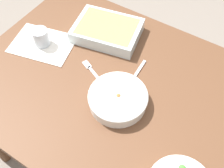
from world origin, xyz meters
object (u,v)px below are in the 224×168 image
object	(u,v)px
drink_cup	(41,38)
baking_dish	(107,30)
stew_bowl	(118,99)
spoon_by_stew	(133,78)
fork_on_table	(93,72)

from	to	relation	value
drink_cup	baking_dish	bearing A→B (deg)	-136.71
stew_bowl	baking_dish	xyz separation A→B (m)	(0.24, -0.29, 0.00)
spoon_by_stew	baking_dish	bearing A→B (deg)	-34.24
fork_on_table	baking_dish	bearing A→B (deg)	-71.93
baking_dish	fork_on_table	bearing A→B (deg)	108.07
drink_cup	spoon_by_stew	distance (m)	0.46
baking_dish	stew_bowl	bearing A→B (deg)	129.34
baking_dish	fork_on_table	world-z (taller)	baking_dish
drink_cup	spoon_by_stew	world-z (taller)	drink_cup
fork_on_table	spoon_by_stew	bearing A→B (deg)	-158.77
spoon_by_stew	stew_bowl	bearing A→B (deg)	92.95
drink_cup	fork_on_table	size ratio (longest dim) A/B	0.50
baking_dish	fork_on_table	xyz separation A→B (m)	(-0.07, 0.22, -0.03)
spoon_by_stew	fork_on_table	distance (m)	0.17
stew_bowl	fork_on_table	world-z (taller)	stew_bowl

